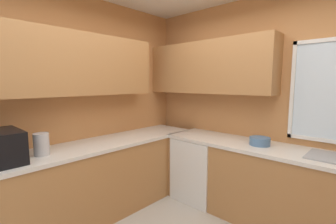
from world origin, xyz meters
TOP-DOWN VIEW (x-y plane):
  - room_shell at (-0.32, 0.45)m, footprint 3.53×3.39m
  - counter_run_left at (-1.39, 0.00)m, footprint 0.65×3.00m
  - counter_run_back at (0.21, 1.33)m, footprint 2.62×0.65m
  - dishwasher at (-0.73, 1.30)m, footprint 0.60×0.60m
  - kettle at (-1.37, -0.51)m, footprint 0.14×0.14m
  - bowl at (0.05, 1.33)m, footprint 0.23×0.23m

SIDE VIEW (x-z plane):
  - dishwasher at x=-0.73m, z-range 0.00..0.84m
  - counter_run_left at x=-1.39m, z-range 0.00..0.89m
  - counter_run_back at x=0.21m, z-range 0.00..0.89m
  - bowl at x=0.05m, z-range 0.89..0.98m
  - kettle at x=-1.37m, z-range 0.89..1.11m
  - room_shell at x=-0.32m, z-range 0.40..3.11m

